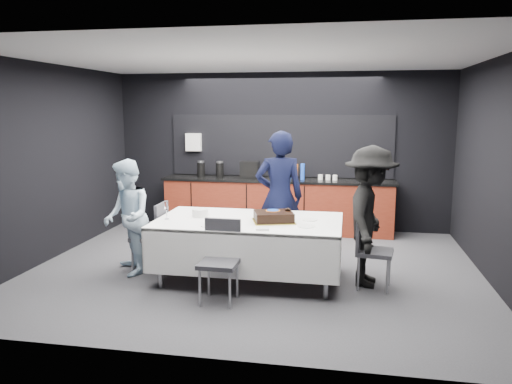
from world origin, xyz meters
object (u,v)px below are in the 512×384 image
at_px(champagne_flute, 166,207).
at_px(chair_near, 221,254).
at_px(party_table, 249,230).
at_px(chair_left, 154,232).
at_px(plate_stack, 200,213).
at_px(person_center, 279,197).
at_px(person_right, 370,216).
at_px(cake_assembly, 274,217).
at_px(person_left, 127,217).
at_px(chair_right, 368,245).

relative_size(champagne_flute, chair_near, 0.24).
distance_m(party_table, chair_left, 1.33).
relative_size(party_table, plate_stack, 11.24).
bearing_deg(champagne_flute, party_table, 9.09).
relative_size(person_center, person_right, 1.08).
bearing_deg(cake_assembly, person_left, -179.74).
distance_m(cake_assembly, person_center, 0.90).
xyz_separation_m(chair_near, person_center, (0.45, 1.58, 0.40)).
relative_size(champagne_flute, person_center, 0.12).
relative_size(cake_assembly, plate_stack, 2.89).
bearing_deg(party_table, chair_right, -1.30).
height_order(champagne_flute, person_right, person_right).
relative_size(champagne_flute, person_right, 0.13).
xyz_separation_m(champagne_flute, person_center, (1.30, 1.00, -0.01)).
height_order(chair_near, person_right, person_right).
xyz_separation_m(cake_assembly, champagne_flute, (-1.36, -0.11, 0.10)).
xyz_separation_m(party_table, person_left, (-1.61, -0.07, 0.12)).
height_order(party_table, person_center, person_center).
bearing_deg(person_left, chair_left, 90.04).
distance_m(party_table, person_left, 1.62).
bearing_deg(person_left, champagne_flute, 48.36).
xyz_separation_m(chair_right, person_left, (-3.10, -0.03, 0.22)).
bearing_deg(cake_assembly, party_table, 169.69).
distance_m(person_left, person_right, 3.11).
distance_m(chair_left, person_left, 0.42).
bearing_deg(person_center, chair_near, 60.76).
distance_m(plate_stack, chair_left, 0.73).
xyz_separation_m(cake_assembly, person_center, (-0.05, 0.90, 0.09)).
relative_size(plate_stack, person_left, 0.14).
distance_m(chair_near, person_center, 1.69).
relative_size(champagne_flute, chair_right, 0.24).
height_order(party_table, champagne_flute, champagne_flute).
distance_m(party_table, person_right, 1.51).
xyz_separation_m(champagne_flute, person_left, (-0.58, 0.10, -0.18)).
bearing_deg(chair_right, chair_left, 176.89).
xyz_separation_m(party_table, cake_assembly, (0.33, -0.06, 0.20)).
height_order(plate_stack, chair_left, chair_left).
height_order(plate_stack, champagne_flute, champagne_flute).
xyz_separation_m(chair_left, person_center, (1.59, 0.72, 0.40)).
distance_m(champagne_flute, chair_near, 1.11).
height_order(person_left, person_right, person_right).
distance_m(chair_near, person_left, 1.60).
bearing_deg(champagne_flute, chair_near, -34.33).
bearing_deg(person_center, plate_stack, 26.62).
distance_m(party_table, chair_near, 0.77).
height_order(cake_assembly, chair_right, cake_assembly).
height_order(chair_right, person_left, person_left).
xyz_separation_m(chair_right, chair_near, (-1.66, -0.71, 0.00)).
bearing_deg(party_table, chair_near, -103.51).
xyz_separation_m(cake_assembly, person_left, (-1.94, -0.01, -0.08)).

